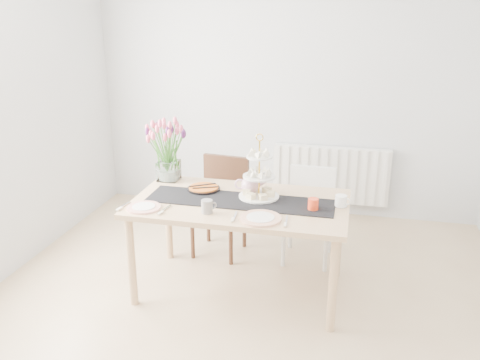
% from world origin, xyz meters
% --- Properties ---
extents(room_shell, '(4.50, 4.50, 4.50)m').
position_xyz_m(room_shell, '(0.00, 0.00, 1.30)').
color(room_shell, tan).
rests_on(room_shell, ground).
extents(radiator, '(1.20, 0.08, 0.60)m').
position_xyz_m(radiator, '(0.50, 2.19, 0.45)').
color(radiator, white).
rests_on(radiator, room_shell).
extents(dining_table, '(1.60, 0.90, 0.75)m').
position_xyz_m(dining_table, '(-0.08, 0.50, 0.67)').
color(dining_table, tan).
rests_on(dining_table, ground).
extents(chair_brown, '(0.47, 0.47, 0.86)m').
position_xyz_m(chair_brown, '(-0.40, 1.16, 0.50)').
color(chair_brown, '#3B2315').
rests_on(chair_brown, ground).
extents(chair_white, '(0.41, 0.41, 0.81)m').
position_xyz_m(chair_white, '(0.38, 1.20, 0.46)').
color(chair_white, silver).
rests_on(chair_white, ground).
extents(table_runner, '(1.40, 0.35, 0.01)m').
position_xyz_m(table_runner, '(-0.08, 0.50, 0.75)').
color(table_runner, black).
rests_on(table_runner, dining_table).
extents(tulip_vase, '(0.61, 0.61, 0.51)m').
position_xyz_m(tulip_vase, '(-0.77, 0.84, 1.08)').
color(tulip_vase, silver).
rests_on(tulip_vase, dining_table).
extents(cake_stand, '(0.31, 0.31, 0.45)m').
position_xyz_m(cake_stand, '(0.04, 0.60, 0.88)').
color(cake_stand, gold).
rests_on(cake_stand, dining_table).
extents(teapot, '(0.26, 0.22, 0.16)m').
position_xyz_m(teapot, '(-0.04, 0.67, 0.82)').
color(teapot, silver).
rests_on(teapot, dining_table).
extents(cream_jug, '(0.10, 0.10, 0.09)m').
position_xyz_m(cream_jug, '(0.66, 0.56, 0.79)').
color(cream_jug, white).
rests_on(cream_jug, dining_table).
extents(tart_tin, '(0.26, 0.26, 0.03)m').
position_xyz_m(tart_tin, '(-0.41, 0.66, 0.77)').
color(tart_tin, black).
rests_on(tart_tin, dining_table).
extents(mug_grey, '(0.11, 0.11, 0.10)m').
position_xyz_m(mug_grey, '(-0.26, 0.23, 0.80)').
color(mug_grey, gray).
rests_on(mug_grey, dining_table).
extents(mug_orange, '(0.10, 0.10, 0.09)m').
position_xyz_m(mug_orange, '(0.47, 0.45, 0.79)').
color(mug_orange, '#F43E1B').
rests_on(mug_orange, dining_table).
extents(plate_left, '(0.29, 0.29, 0.01)m').
position_xyz_m(plate_left, '(-0.72, 0.21, 0.76)').
color(plate_left, white).
rests_on(plate_left, dining_table).
extents(plate_right, '(0.31, 0.31, 0.01)m').
position_xyz_m(plate_right, '(0.13, 0.20, 0.76)').
color(plate_right, silver).
rests_on(plate_right, dining_table).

